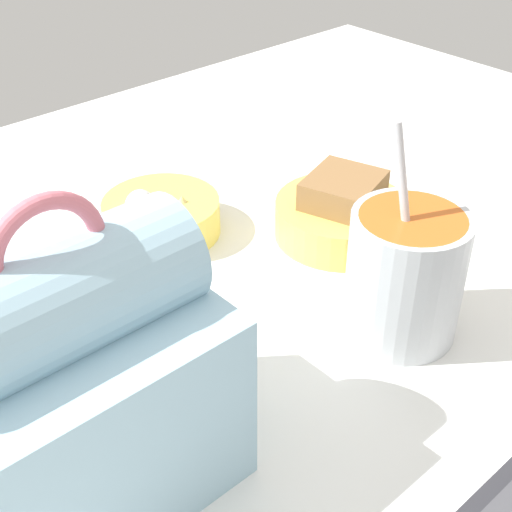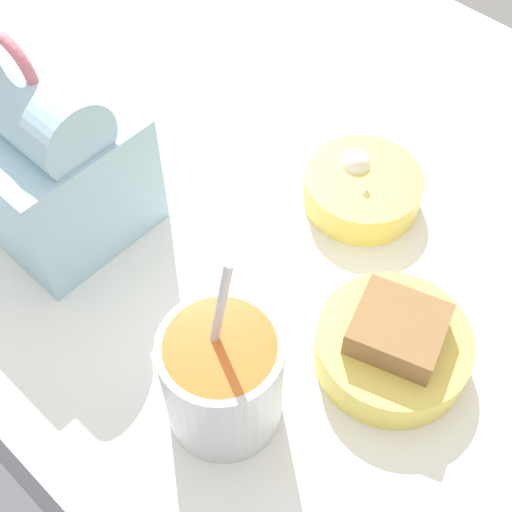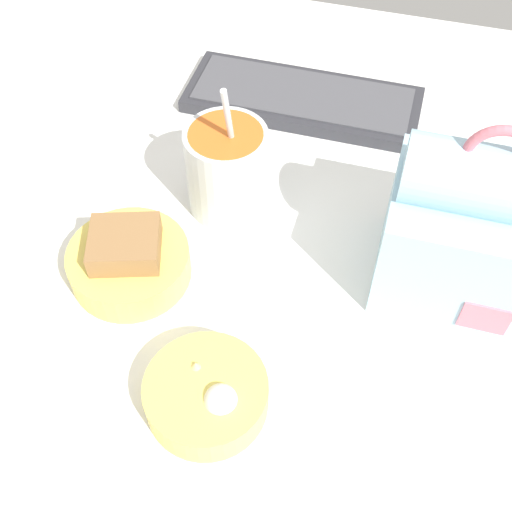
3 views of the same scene
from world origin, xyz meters
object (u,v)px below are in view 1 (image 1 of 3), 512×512
object	(u,v)px
lunch_bag	(75,386)
soup_cup	(405,273)
bento_bowl_sandwich	(341,214)
bento_bowl_snacks	(162,215)

from	to	relation	value
lunch_bag	soup_cup	size ratio (longest dim) A/B	1.17
bento_bowl_sandwich	lunch_bag	bearing A→B (deg)	14.89
lunch_bag	bento_bowl_snacks	distance (cm)	31.56
bento_bowl_sandwich	soup_cup	bearing A→B (deg)	61.32
lunch_bag	bento_bowl_snacks	bearing A→B (deg)	-134.71
lunch_bag	bento_bowl_sandwich	distance (cm)	36.65
soup_cup	bento_bowl_snacks	xyz separation A→B (cm)	(5.91, -26.00, -3.82)
bento_bowl_snacks	soup_cup	bearing A→B (deg)	102.81
soup_cup	bento_bowl_snacks	size ratio (longest dim) A/B	1.56
lunch_bag	soup_cup	bearing A→B (deg)	171.66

